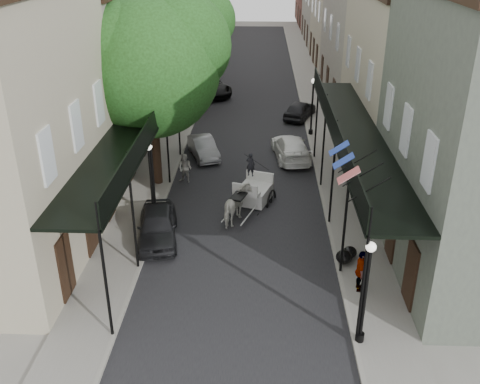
# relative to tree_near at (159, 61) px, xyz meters

# --- Properties ---
(ground) EXTENTS (140.00, 140.00, 0.00)m
(ground) POSITION_rel_tree_near_xyz_m (4.20, -10.18, -6.49)
(ground) COLOR gray
(ground) RESTS_ON ground
(road) EXTENTS (8.00, 90.00, 0.01)m
(road) POSITION_rel_tree_near_xyz_m (4.20, 9.82, -6.48)
(road) COLOR black
(road) RESTS_ON ground
(sidewalk_left) EXTENTS (2.20, 90.00, 0.12)m
(sidewalk_left) POSITION_rel_tree_near_xyz_m (-0.80, 9.82, -6.43)
(sidewalk_left) COLOR gray
(sidewalk_left) RESTS_ON ground
(sidewalk_right) EXTENTS (2.20, 90.00, 0.12)m
(sidewalk_right) POSITION_rel_tree_near_xyz_m (9.20, 9.82, -6.43)
(sidewalk_right) COLOR gray
(sidewalk_right) RESTS_ON ground
(building_row_left) EXTENTS (5.00, 80.00, 10.50)m
(building_row_left) POSITION_rel_tree_near_xyz_m (-4.40, 19.82, -1.24)
(building_row_left) COLOR #A19A81
(building_row_left) RESTS_ON ground
(building_row_right) EXTENTS (5.00, 80.00, 10.50)m
(building_row_right) POSITION_rel_tree_near_xyz_m (12.80, 19.82, -1.24)
(building_row_right) COLOR gray
(building_row_right) RESTS_ON ground
(gallery_left) EXTENTS (2.20, 18.05, 4.88)m
(gallery_left) POSITION_rel_tree_near_xyz_m (-0.59, -3.20, -2.44)
(gallery_left) COLOR black
(gallery_left) RESTS_ON sidewalk_left
(gallery_right) EXTENTS (2.20, 18.05, 4.88)m
(gallery_right) POSITION_rel_tree_near_xyz_m (8.99, -3.20, -2.44)
(gallery_right) COLOR black
(gallery_right) RESTS_ON sidewalk_right
(tree_near) EXTENTS (7.31, 6.80, 9.63)m
(tree_near) POSITION_rel_tree_near_xyz_m (0.00, 0.00, 0.00)
(tree_near) COLOR #382619
(tree_near) RESTS_ON sidewalk_left
(tree_far) EXTENTS (6.45, 6.00, 8.61)m
(tree_far) POSITION_rel_tree_near_xyz_m (-0.05, 14.00, -0.65)
(tree_far) COLOR #382619
(tree_far) RESTS_ON sidewalk_left
(lamppost_right_near) EXTENTS (0.32, 0.32, 3.71)m
(lamppost_right_near) POSITION_rel_tree_near_xyz_m (8.30, -12.18, -4.44)
(lamppost_right_near) COLOR black
(lamppost_right_near) RESTS_ON sidewalk_right
(lamppost_left) EXTENTS (0.32, 0.32, 3.71)m
(lamppost_left) POSITION_rel_tree_near_xyz_m (0.10, -4.18, -4.44)
(lamppost_left) COLOR black
(lamppost_left) RESTS_ON sidewalk_left
(lamppost_right_far) EXTENTS (0.32, 0.32, 3.71)m
(lamppost_right_far) POSITION_rel_tree_near_xyz_m (8.30, 7.82, -4.44)
(lamppost_right_far) COLOR black
(lamppost_right_far) RESTS_ON sidewalk_right
(horse) EXTENTS (1.50, 2.19, 1.69)m
(horse) POSITION_rel_tree_near_xyz_m (3.99, -4.18, -5.64)
(horse) COLOR silver
(horse) RESTS_ON ground
(carriage) EXTENTS (2.26, 2.81, 2.83)m
(carriage) POSITION_rel_tree_near_xyz_m (4.83, -1.68, -5.39)
(carriage) COLOR black
(carriage) RESTS_ON ground
(pedestrian_walking) EXTENTS (0.95, 0.85, 1.59)m
(pedestrian_walking) POSITION_rel_tree_near_xyz_m (1.01, 0.17, -5.69)
(pedestrian_walking) COLOR #A4A39B
(pedestrian_walking) RESTS_ON ground
(pedestrian_sidewalk_left) EXTENTS (1.23, 1.07, 1.65)m
(pedestrian_sidewalk_left) POSITION_rel_tree_near_xyz_m (-1.60, 7.93, -5.54)
(pedestrian_sidewalk_left) COLOR gray
(pedestrian_sidewalk_left) RESTS_ON sidewalk_left
(pedestrian_sidewalk_right) EXTENTS (0.48, 1.00, 1.66)m
(pedestrian_sidewalk_right) POSITION_rel_tree_near_xyz_m (8.71, -9.41, -5.54)
(pedestrian_sidewalk_right) COLOR gray
(pedestrian_sidewalk_right) RESTS_ON sidewalk_right
(car_left_near) EXTENTS (2.24, 4.28, 1.39)m
(car_left_near) POSITION_rel_tree_near_xyz_m (0.60, -5.87, -5.79)
(car_left_near) COLOR black
(car_left_near) RESTS_ON ground
(car_left_mid) EXTENTS (2.37, 3.79, 1.18)m
(car_left_mid) POSITION_rel_tree_near_xyz_m (1.60, 3.82, -5.90)
(car_left_mid) COLOR gray
(car_left_mid) RESTS_ON ground
(car_left_far) EXTENTS (4.69, 6.25, 1.58)m
(car_left_far) POSITION_rel_tree_near_xyz_m (0.60, 17.74, -5.70)
(car_left_far) COLOR black
(car_left_far) RESTS_ON ground
(car_right_near) EXTENTS (2.44, 4.83, 1.34)m
(car_right_near) POSITION_rel_tree_near_xyz_m (6.80, 3.82, -5.82)
(car_right_near) COLOR white
(car_right_near) RESTS_ON ground
(car_right_far) EXTENTS (2.82, 4.09, 1.29)m
(car_right_far) POSITION_rel_tree_near_xyz_m (7.80, 11.51, -5.84)
(car_right_far) COLOR black
(car_right_far) RESTS_ON ground
(trash_bags) EXTENTS (0.91, 1.06, 0.55)m
(trash_bags) POSITION_rel_tree_near_xyz_m (8.51, -7.44, -6.11)
(trash_bags) COLOR black
(trash_bags) RESTS_ON sidewalk_right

